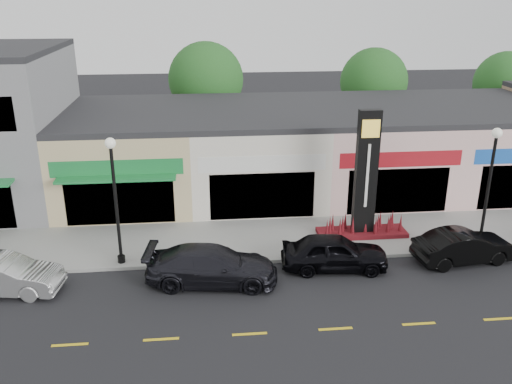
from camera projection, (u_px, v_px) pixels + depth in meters
ground at (318, 285)px, 21.61m from camera, size 120.00×120.00×0.00m
sidewalk at (299, 237)px, 25.64m from camera, size 52.00×4.30×0.15m
curb at (308, 259)px, 23.54m from camera, size 52.00×0.20×0.15m
shop_beige at (130, 153)px, 30.66m from camera, size 7.00×10.85×4.80m
shop_cream at (253, 150)px, 31.33m from camera, size 7.00×10.01×4.80m
shop_pink_w at (371, 146)px, 31.99m from camera, size 7.00×10.01×4.80m
shop_pink_e at (484, 143)px, 32.65m from camera, size 7.00×10.01×4.80m
tree_rear_west at (206, 80)px, 37.59m from camera, size 5.20×5.20×7.83m
tree_rear_mid at (374, 82)px, 38.84m from camera, size 4.80×4.80×7.29m
tree_rear_east at (506, 83)px, 39.87m from camera, size 4.60×4.60×6.94m
lamp_west_near at (115, 189)px, 21.97m from camera, size 0.44×0.44×5.47m
lamp_east_near at (490, 176)px, 23.48m from camera, size 0.44×0.44×5.47m
pylon_sign at (365, 193)px, 25.01m from camera, size 4.20×1.30×6.00m
car_white_van at (3, 275)px, 20.88m from camera, size 2.17×4.61×1.46m
car_dark_sedan at (212, 266)px, 21.55m from camera, size 2.75×5.46×1.52m
car_black_sedan at (334, 252)px, 22.65m from camera, size 2.16×4.58×1.51m
car_black_conv at (464, 247)px, 23.25m from camera, size 2.07×4.50×1.43m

